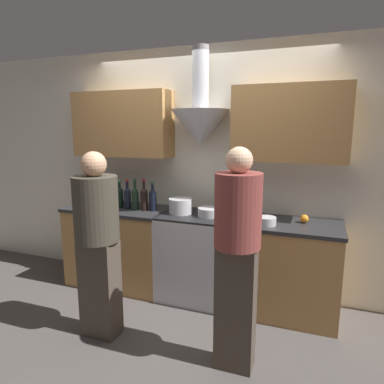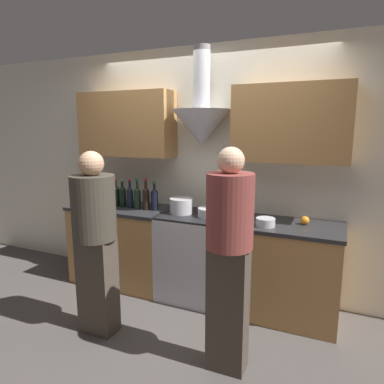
{
  "view_description": "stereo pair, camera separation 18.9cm",
  "coord_description": "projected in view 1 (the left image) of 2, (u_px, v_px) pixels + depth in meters",
  "views": [
    {
      "loc": [
        1.16,
        -2.85,
        1.77
      ],
      "look_at": [
        0.0,
        0.23,
        1.14
      ],
      "focal_mm": 32.0,
      "sensor_mm": 36.0,
      "label": 1
    },
    {
      "loc": [
        1.33,
        -2.78,
        1.77
      ],
      "look_at": [
        0.0,
        0.23,
        1.14
      ],
      "focal_mm": 32.0,
      "sensor_mm": 36.0,
      "label": 2
    }
  ],
  "objects": [
    {
      "name": "person_foreground_right",
      "position": [
        237.0,
        251.0,
        2.41
      ],
      "size": [
        0.33,
        0.33,
        1.64
      ],
      "color": "#473D33",
      "rests_on": "ground_plane"
    },
    {
      "name": "stove_range",
      "position": [
        195.0,
        255.0,
        3.57
      ],
      "size": [
        0.7,
        0.6,
        0.89
      ],
      "color": "silver",
      "rests_on": "ground_plane"
    },
    {
      "name": "orange_fruit",
      "position": [
        304.0,
        219.0,
        3.17
      ],
      "size": [
        0.08,
        0.08,
        0.08
      ],
      "color": "orange",
      "rests_on": "counter_right"
    },
    {
      "name": "wine_bottle_9",
      "position": [
        153.0,
        199.0,
        3.63
      ],
      "size": [
        0.08,
        0.08,
        0.31
      ],
      "color": "black",
      "rests_on": "counter_left"
    },
    {
      "name": "saucepan",
      "position": [
        267.0,
        221.0,
        3.1
      ],
      "size": [
        0.17,
        0.17,
        0.08
      ],
      "color": "silver",
      "rests_on": "counter_right"
    },
    {
      "name": "wine_bottle_0",
      "position": [
        81.0,
        192.0,
        3.93
      ],
      "size": [
        0.08,
        0.08,
        0.34
      ],
      "color": "black",
      "rests_on": "counter_left"
    },
    {
      "name": "wine_bottle_3",
      "position": [
        104.0,
        194.0,
        3.82
      ],
      "size": [
        0.08,
        0.08,
        0.35
      ],
      "color": "black",
      "rests_on": "counter_left"
    },
    {
      "name": "wine_bottle_6",
      "position": [
        128.0,
        197.0,
        3.71
      ],
      "size": [
        0.07,
        0.07,
        0.32
      ],
      "color": "black",
      "rests_on": "counter_left"
    },
    {
      "name": "wall_back",
      "position": [
        203.0,
        156.0,
        3.64
      ],
      "size": [
        8.4,
        0.59,
        2.6
      ],
      "color": "silver",
      "rests_on": "ground_plane"
    },
    {
      "name": "ground_plane",
      "position": [
        184.0,
        311.0,
        3.35
      ],
      "size": [
        12.0,
        12.0,
        0.0
      ],
      "primitive_type": "plane",
      "color": "#4C4744"
    },
    {
      "name": "mixing_bowl",
      "position": [
        209.0,
        212.0,
        3.41
      ],
      "size": [
        0.23,
        0.23,
        0.09
      ],
      "color": "silver",
      "rests_on": "stove_range"
    },
    {
      "name": "counter_right",
      "position": [
        281.0,
        267.0,
        3.27
      ],
      "size": [
        1.07,
        0.62,
        0.89
      ],
      "color": "#B27F47",
      "rests_on": "ground_plane"
    },
    {
      "name": "wine_bottle_5",
      "position": [
        120.0,
        196.0,
        3.76
      ],
      "size": [
        0.08,
        0.08,
        0.31
      ],
      "color": "black",
      "rests_on": "counter_left"
    },
    {
      "name": "wine_bottle_1",
      "position": [
        90.0,
        194.0,
        3.9
      ],
      "size": [
        0.08,
        0.08,
        0.31
      ],
      "color": "black",
      "rests_on": "counter_left"
    },
    {
      "name": "counter_left",
      "position": [
        120.0,
        245.0,
        3.89
      ],
      "size": [
        1.14,
        0.62,
        0.89
      ],
      "color": "#B27F47",
      "rests_on": "ground_plane"
    },
    {
      "name": "person_foreground_left",
      "position": [
        98.0,
        238.0,
        2.83
      ],
      "size": [
        0.36,
        0.36,
        1.58
      ],
      "color": "#473D33",
      "rests_on": "ground_plane"
    },
    {
      "name": "stock_pot",
      "position": [
        181.0,
        206.0,
        3.52
      ],
      "size": [
        0.24,
        0.24,
        0.16
      ],
      "color": "silver",
      "rests_on": "stove_range"
    },
    {
      "name": "wine_bottle_7",
      "position": [
        135.0,
        198.0,
        3.68
      ],
      "size": [
        0.07,
        0.07,
        0.34
      ],
      "color": "black",
      "rests_on": "counter_left"
    },
    {
      "name": "wine_bottle_8",
      "position": [
        144.0,
        198.0,
        3.64
      ],
      "size": [
        0.08,
        0.08,
        0.34
      ],
      "color": "black",
      "rests_on": "counter_left"
    },
    {
      "name": "wine_bottle_4",
      "position": [
        113.0,
        196.0,
        3.79
      ],
      "size": [
        0.07,
        0.07,
        0.32
      ],
      "color": "black",
      "rests_on": "counter_left"
    },
    {
      "name": "wine_bottle_2",
      "position": [
        97.0,
        193.0,
        3.86
      ],
      "size": [
        0.07,
        0.07,
        0.36
      ],
      "color": "black",
      "rests_on": "counter_left"
    }
  ]
}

